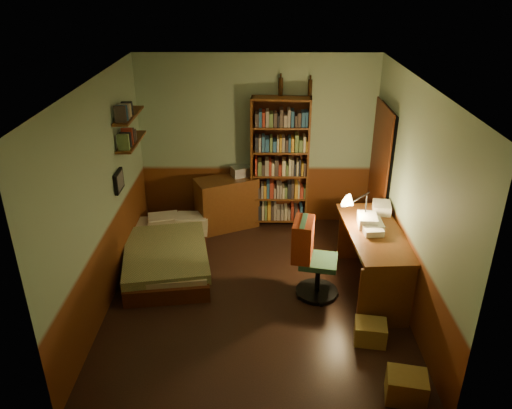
{
  "coord_description": "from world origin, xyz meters",
  "views": [
    {
      "loc": [
        0.05,
        -5.13,
        3.67
      ],
      "look_at": [
        0.0,
        0.25,
        1.1
      ],
      "focal_mm": 35.0,
      "sensor_mm": 36.0,
      "label": 1
    }
  ],
  "objects_px": {
    "desk": "(372,261)",
    "bookshelf": "(280,164)",
    "cardboard_box_b": "(370,332)",
    "desk_lamp": "(367,198)",
    "cardboard_box_a": "(406,387)",
    "mini_stereo": "(241,171)",
    "office_chair": "(319,261)",
    "bed": "(168,245)",
    "dresser": "(227,203)"
  },
  "relations": [
    {
      "from": "desk_lamp",
      "to": "cardboard_box_b",
      "type": "bearing_deg",
      "value": -118.25
    },
    {
      "from": "bookshelf",
      "to": "desk",
      "type": "xyz_separation_m",
      "value": [
        1.08,
        -1.75,
        -0.59
      ]
    },
    {
      "from": "bookshelf",
      "to": "cardboard_box_b",
      "type": "bearing_deg",
      "value": -66.93
    },
    {
      "from": "cardboard_box_b",
      "to": "dresser",
      "type": "bearing_deg",
      "value": 122.92
    },
    {
      "from": "bed",
      "to": "desk_lamp",
      "type": "bearing_deg",
      "value": -15.38
    },
    {
      "from": "bookshelf",
      "to": "cardboard_box_b",
      "type": "xyz_separation_m",
      "value": [
        0.9,
        -2.72,
        -0.89
      ]
    },
    {
      "from": "bed",
      "to": "desk",
      "type": "relative_size",
      "value": 1.22
    },
    {
      "from": "dresser",
      "to": "cardboard_box_a",
      "type": "relative_size",
      "value": 2.47
    },
    {
      "from": "mini_stereo",
      "to": "desk",
      "type": "height_order",
      "value": "mini_stereo"
    },
    {
      "from": "mini_stereo",
      "to": "desk_lamp",
      "type": "height_order",
      "value": "desk_lamp"
    },
    {
      "from": "mini_stereo",
      "to": "bookshelf",
      "type": "height_order",
      "value": "bookshelf"
    },
    {
      "from": "dresser",
      "to": "bookshelf",
      "type": "relative_size",
      "value": 0.45
    },
    {
      "from": "desk",
      "to": "desk_lamp",
      "type": "height_order",
      "value": "desk_lamp"
    },
    {
      "from": "mini_stereo",
      "to": "desk",
      "type": "xyz_separation_m",
      "value": [
        1.67,
        -1.79,
        -0.46
      ]
    },
    {
      "from": "mini_stereo",
      "to": "cardboard_box_b",
      "type": "bearing_deg",
      "value": -86.35
    },
    {
      "from": "dresser",
      "to": "cardboard_box_b",
      "type": "relative_size",
      "value": 2.7
    },
    {
      "from": "mini_stereo",
      "to": "desk",
      "type": "distance_m",
      "value": 2.49
    },
    {
      "from": "mini_stereo",
      "to": "desk_lamp",
      "type": "relative_size",
      "value": 0.42
    },
    {
      "from": "desk_lamp",
      "to": "office_chair",
      "type": "xyz_separation_m",
      "value": [
        -0.58,
        -0.36,
        -0.68
      ]
    },
    {
      "from": "desk",
      "to": "bookshelf",
      "type": "bearing_deg",
      "value": 118.12
    },
    {
      "from": "bookshelf",
      "to": "desk_lamp",
      "type": "height_order",
      "value": "bookshelf"
    },
    {
      "from": "bed",
      "to": "cardboard_box_b",
      "type": "bearing_deg",
      "value": -40.37
    },
    {
      "from": "cardboard_box_a",
      "to": "cardboard_box_b",
      "type": "bearing_deg",
      "value": 102.49
    },
    {
      "from": "desk",
      "to": "office_chair",
      "type": "bearing_deg",
      "value": -174.03
    },
    {
      "from": "desk_lamp",
      "to": "office_chair",
      "type": "bearing_deg",
      "value": -172.12
    },
    {
      "from": "desk",
      "to": "cardboard_box_b",
      "type": "bearing_deg",
      "value": -104.19
    },
    {
      "from": "dresser",
      "to": "bookshelf",
      "type": "xyz_separation_m",
      "value": [
        0.81,
        0.08,
        0.6
      ]
    },
    {
      "from": "desk",
      "to": "cardboard_box_a",
      "type": "bearing_deg",
      "value": -93.74
    },
    {
      "from": "mini_stereo",
      "to": "cardboard_box_b",
      "type": "xyz_separation_m",
      "value": [
        1.49,
        -2.76,
        -0.76
      ]
    },
    {
      "from": "office_chair",
      "to": "desk_lamp",
      "type": "bearing_deg",
      "value": 42.61
    },
    {
      "from": "bookshelf",
      "to": "desk",
      "type": "bearing_deg",
      "value": -53.53
    },
    {
      "from": "desk",
      "to": "desk_lamp",
      "type": "relative_size",
      "value": 2.41
    },
    {
      "from": "mini_stereo",
      "to": "desk",
      "type": "bearing_deg",
      "value": -71.67
    },
    {
      "from": "cardboard_box_b",
      "to": "desk",
      "type": "bearing_deg",
      "value": 79.34
    },
    {
      "from": "dresser",
      "to": "desk_lamp",
      "type": "bearing_deg",
      "value": -63.15
    },
    {
      "from": "cardboard_box_a",
      "to": "cardboard_box_b",
      "type": "distance_m",
      "value": 0.81
    },
    {
      "from": "mini_stereo",
      "to": "cardboard_box_a",
      "type": "relative_size",
      "value": 0.74
    },
    {
      "from": "desk_lamp",
      "to": "cardboard_box_a",
      "type": "bearing_deg",
      "value": -111.43
    },
    {
      "from": "bookshelf",
      "to": "office_chair",
      "type": "relative_size",
      "value": 2.13
    },
    {
      "from": "bookshelf",
      "to": "cardboard_box_a",
      "type": "xyz_separation_m",
      "value": [
        1.07,
        -3.51,
        -0.87
      ]
    },
    {
      "from": "desk",
      "to": "office_chair",
      "type": "distance_m",
      "value": 0.68
    },
    {
      "from": "mini_stereo",
      "to": "office_chair",
      "type": "relative_size",
      "value": 0.29
    },
    {
      "from": "bookshelf",
      "to": "desk",
      "type": "height_order",
      "value": "bookshelf"
    },
    {
      "from": "bed",
      "to": "cardboard_box_b",
      "type": "distance_m",
      "value": 2.89
    },
    {
      "from": "bookshelf",
      "to": "desk_lamp",
      "type": "bearing_deg",
      "value": -51.71
    },
    {
      "from": "cardboard_box_b",
      "to": "mini_stereo",
      "type": "bearing_deg",
      "value": 118.29
    },
    {
      "from": "office_chair",
      "to": "cardboard_box_a",
      "type": "bearing_deg",
      "value": -57.08
    },
    {
      "from": "cardboard_box_a",
      "to": "cardboard_box_b",
      "type": "height_order",
      "value": "cardboard_box_a"
    },
    {
      "from": "desk",
      "to": "cardboard_box_b",
      "type": "relative_size",
      "value": 4.63
    },
    {
      "from": "office_chair",
      "to": "cardboard_box_b",
      "type": "relative_size",
      "value": 2.83
    }
  ]
}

